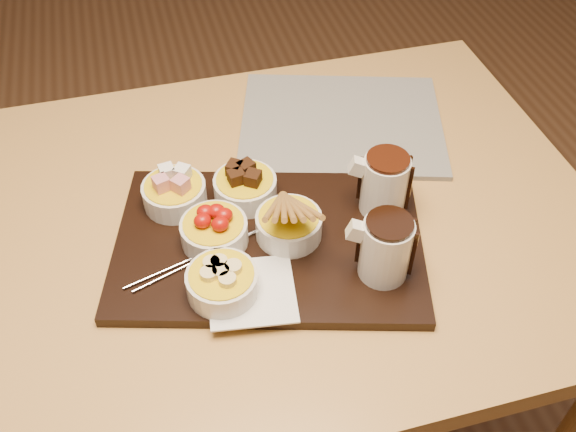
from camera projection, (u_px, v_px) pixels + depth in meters
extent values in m
cube|color=tan|center=(228.00, 229.00, 1.03)|extent=(1.20, 0.80, 0.04)
cylinder|color=tan|center=(421.00, 194.00, 1.63)|extent=(0.06, 0.06, 0.71)
cube|color=black|center=(269.00, 243.00, 0.97)|extent=(0.52, 0.41, 0.02)
cube|color=white|center=(252.00, 291.00, 0.89)|extent=(0.14, 0.14, 0.00)
cylinder|color=silver|center=(175.00, 194.00, 1.00)|extent=(0.10, 0.10, 0.04)
cylinder|color=silver|center=(245.00, 189.00, 1.01)|extent=(0.10, 0.10, 0.04)
cylinder|color=silver|center=(214.00, 232.00, 0.95)|extent=(0.10, 0.10, 0.04)
cylinder|color=silver|center=(289.00, 226.00, 0.96)|extent=(0.10, 0.10, 0.04)
cylinder|color=silver|center=(222.00, 283.00, 0.88)|extent=(0.10, 0.10, 0.04)
cylinder|color=silver|center=(386.00, 249.00, 0.89)|extent=(0.09, 0.09, 0.10)
cylinder|color=silver|center=(384.00, 185.00, 0.98)|extent=(0.09, 0.09, 0.10)
cube|color=beige|center=(341.00, 123.00, 1.18)|extent=(0.44, 0.39, 0.01)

